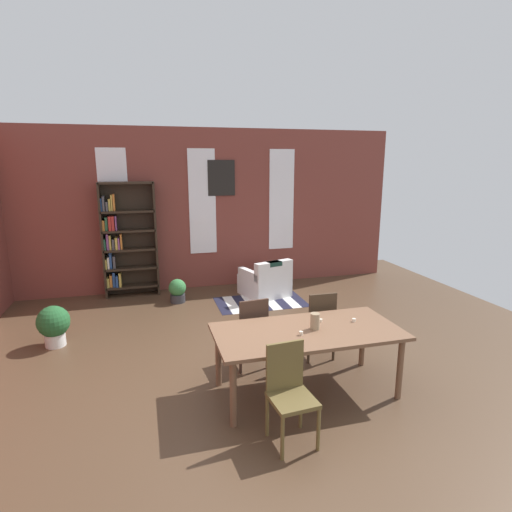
# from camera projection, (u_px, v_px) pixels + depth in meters

# --- Properties ---
(ground_plane) EXTENTS (10.14, 10.14, 0.00)m
(ground_plane) POSITION_uv_depth(u_px,v_px,m) (251.00, 373.00, 5.22)
(ground_plane) COLOR #4E3826
(back_wall_brick) EXTENTS (8.34, 0.12, 3.28)m
(back_wall_brick) POSITION_uv_depth(u_px,v_px,m) (202.00, 210.00, 8.58)
(back_wall_brick) COLOR brown
(back_wall_brick) RESTS_ON ground
(window_pane_0) EXTENTS (0.55, 0.02, 2.13)m
(window_pane_0) POSITION_uv_depth(u_px,v_px,m) (114.00, 204.00, 8.03)
(window_pane_0) COLOR white
(window_pane_1) EXTENTS (0.55, 0.02, 2.13)m
(window_pane_1) POSITION_uv_depth(u_px,v_px,m) (202.00, 202.00, 8.47)
(window_pane_1) COLOR white
(window_pane_2) EXTENTS (0.55, 0.02, 2.13)m
(window_pane_2) POSITION_uv_depth(u_px,v_px,m) (281.00, 200.00, 8.92)
(window_pane_2) COLOR white
(dining_table) EXTENTS (2.10, 1.02, 0.76)m
(dining_table) POSITION_uv_depth(u_px,v_px,m) (307.00, 336.00, 4.67)
(dining_table) COLOR brown
(dining_table) RESTS_ON ground
(vase_on_table) EXTENTS (0.11, 0.11, 0.19)m
(vase_on_table) POSITION_uv_depth(u_px,v_px,m) (315.00, 321.00, 4.65)
(vase_on_table) COLOR #998466
(vase_on_table) RESTS_ON dining_table
(tealight_candle_0) EXTENTS (0.04, 0.04, 0.04)m
(tealight_candle_0) POSITION_uv_depth(u_px,v_px,m) (354.00, 320.00, 4.89)
(tealight_candle_0) COLOR silver
(tealight_candle_0) RESTS_ON dining_table
(tealight_candle_1) EXTENTS (0.04, 0.04, 0.03)m
(tealight_candle_1) POSITION_uv_depth(u_px,v_px,m) (321.00, 320.00, 4.89)
(tealight_candle_1) COLOR silver
(tealight_candle_1) RESTS_ON dining_table
(tealight_candle_2) EXTENTS (0.04, 0.04, 0.04)m
(tealight_candle_2) POSITION_uv_depth(u_px,v_px,m) (301.00, 333.00, 4.51)
(tealight_candle_2) COLOR silver
(tealight_candle_2) RESTS_ON dining_table
(dining_chair_far_left) EXTENTS (0.44, 0.44, 0.95)m
(dining_chair_far_left) POSITION_uv_depth(u_px,v_px,m) (251.00, 330.00, 5.28)
(dining_chair_far_left) COLOR #412D23
(dining_chair_far_left) RESTS_ON ground
(dining_chair_near_left) EXTENTS (0.43, 0.43, 0.95)m
(dining_chair_near_left) POSITION_uv_depth(u_px,v_px,m) (289.00, 390.00, 3.89)
(dining_chair_near_left) COLOR brown
(dining_chair_near_left) RESTS_ON ground
(dining_chair_far_right) EXTENTS (0.40, 0.40, 0.95)m
(dining_chair_far_right) POSITION_uv_depth(u_px,v_px,m) (319.00, 323.00, 5.52)
(dining_chair_far_right) COLOR #3C2D1F
(dining_chair_far_right) RESTS_ON ground
(bookshelf_tall) EXTENTS (1.04, 0.29, 2.24)m
(bookshelf_tall) POSITION_uv_depth(u_px,v_px,m) (125.00, 240.00, 8.06)
(bookshelf_tall) COLOR #2D2319
(bookshelf_tall) RESTS_ON ground
(armchair_white) EXTENTS (1.00, 1.00, 0.75)m
(armchair_white) POSITION_uv_depth(u_px,v_px,m) (266.00, 282.00, 8.22)
(armchair_white) COLOR white
(armchair_white) RESTS_ON ground
(potted_plant_by_shelf) EXTENTS (0.46, 0.46, 0.60)m
(potted_plant_by_shelf) POSITION_uv_depth(u_px,v_px,m) (54.00, 324.00, 5.94)
(potted_plant_by_shelf) COLOR silver
(potted_plant_by_shelf) RESTS_ON ground
(potted_plant_corner) EXTENTS (0.33, 0.33, 0.45)m
(potted_plant_corner) POSITION_uv_depth(u_px,v_px,m) (177.00, 290.00, 7.84)
(potted_plant_corner) COLOR #333338
(potted_plant_corner) RESTS_ON ground
(striped_rug) EXTENTS (1.68, 0.99, 0.01)m
(striped_rug) POSITION_uv_depth(u_px,v_px,m) (261.00, 302.00, 7.88)
(striped_rug) COLOR #1E1E33
(striped_rug) RESTS_ON ground
(framed_picture) EXTENTS (0.56, 0.03, 0.72)m
(framed_picture) POSITION_uv_depth(u_px,v_px,m) (221.00, 178.00, 8.47)
(framed_picture) COLOR black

